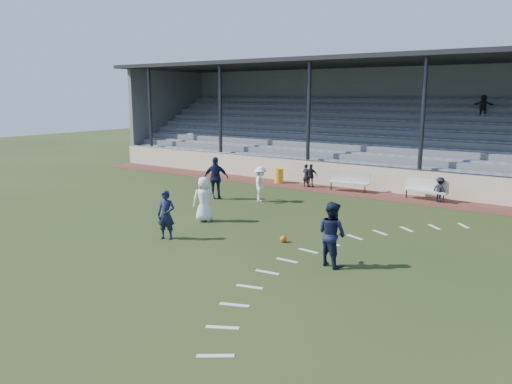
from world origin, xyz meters
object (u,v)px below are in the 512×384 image
(football, at_px, (283,239))
(player_navy_lead, at_px, (166,215))
(bench_left, at_px, (349,180))
(trash_bin, at_px, (279,176))
(bench_right, at_px, (426,188))
(player_white_lead, at_px, (204,199))

(football, bearing_deg, player_navy_lead, -150.68)
(player_navy_lead, bearing_deg, bench_left, 59.90)
(trash_bin, bearing_deg, bench_right, 0.38)
(bench_left, height_order, bench_right, same)
(trash_bin, xyz_separation_m, football, (6.00, -9.18, -0.30))
(bench_right, height_order, trash_bin, bench_right)
(bench_left, distance_m, trash_bin, 4.12)
(bench_left, distance_m, football, 9.34)
(player_white_lead, bearing_deg, trash_bin, -120.16)
(bench_left, xyz_separation_m, bench_right, (3.71, 0.10, 0.00))
(bench_left, bearing_deg, player_white_lead, -112.19)
(trash_bin, distance_m, player_navy_lead, 11.39)
(player_white_lead, relative_size, player_navy_lead, 1.04)
(football, bearing_deg, bench_right, 78.82)
(bench_right, relative_size, player_navy_lead, 1.24)
(bench_right, xyz_separation_m, player_white_lead, (-5.73, -8.62, 0.27))
(player_navy_lead, bearing_deg, football, 6.95)
(player_white_lead, bearing_deg, football, 127.19)
(bench_left, height_order, player_navy_lead, player_navy_lead)
(bench_right, height_order, player_white_lead, player_white_lead)
(bench_left, relative_size, bench_right, 1.00)
(bench_left, bearing_deg, trash_bin, 170.57)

